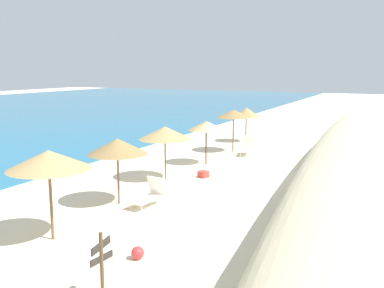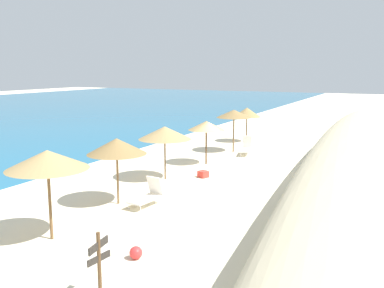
{
  "view_description": "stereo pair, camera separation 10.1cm",
  "coord_description": "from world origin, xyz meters",
  "px_view_note": "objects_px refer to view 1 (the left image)",
  "views": [
    {
      "loc": [
        -21.09,
        -8.55,
        5.45
      ],
      "look_at": [
        -0.44,
        1.56,
        1.42
      ],
      "focal_mm": 40.25,
      "sensor_mm": 36.0,
      "label": 1
    },
    {
      "loc": [
        -21.05,
        -8.64,
        5.45
      ],
      "look_at": [
        -0.44,
        1.56,
        1.42
      ],
      "focal_mm": 40.25,
      "sensor_mm": 36.0,
      "label": 2
    }
  ],
  "objects_px": {
    "beach_umbrella_1": "(117,146)",
    "cooler_box": "(203,174)",
    "lounge_chair_0": "(246,147)",
    "wooden_signpost": "(102,262)",
    "beach_umbrella_3": "(206,126)",
    "lounge_chair_1": "(149,195)",
    "beach_umbrella_0": "(49,160)",
    "beach_umbrella_4": "(234,114)",
    "beach_umbrella_5": "(246,112)",
    "beach_ball": "(138,253)",
    "beach_umbrella_2": "(165,133)"
  },
  "relations": [
    {
      "from": "beach_umbrella_1",
      "to": "cooler_box",
      "type": "bearing_deg",
      "value": -13.4
    },
    {
      "from": "cooler_box",
      "to": "beach_umbrella_1",
      "type": "bearing_deg",
      "value": 166.6
    },
    {
      "from": "lounge_chair_0",
      "to": "wooden_signpost",
      "type": "xyz_separation_m",
      "value": [
        -18.41,
        -2.82,
        0.57
      ]
    },
    {
      "from": "beach_umbrella_3",
      "to": "lounge_chair_1",
      "type": "distance_m",
      "value": 8.27
    },
    {
      "from": "beach_umbrella_1",
      "to": "wooden_signpost",
      "type": "relative_size",
      "value": 1.54
    },
    {
      "from": "beach_umbrella_0",
      "to": "cooler_box",
      "type": "bearing_deg",
      "value": -6.19
    },
    {
      "from": "beach_umbrella_4",
      "to": "cooler_box",
      "type": "distance_m",
      "value": 7.57
    },
    {
      "from": "beach_umbrella_3",
      "to": "lounge_chair_0",
      "type": "xyz_separation_m",
      "value": [
        3.64,
        -1.18,
        -1.76
      ]
    },
    {
      "from": "beach_umbrella_3",
      "to": "beach_umbrella_5",
      "type": "distance_m",
      "value": 8.35
    },
    {
      "from": "beach_umbrella_1",
      "to": "beach_ball",
      "type": "relative_size",
      "value": 7.11
    },
    {
      "from": "lounge_chair_0",
      "to": "lounge_chair_1",
      "type": "height_order",
      "value": "lounge_chair_0"
    },
    {
      "from": "lounge_chair_1",
      "to": "beach_ball",
      "type": "bearing_deg",
      "value": 124.54
    },
    {
      "from": "beach_umbrella_4",
      "to": "beach_umbrella_5",
      "type": "distance_m",
      "value": 4.15
    },
    {
      "from": "beach_umbrella_2",
      "to": "beach_umbrella_4",
      "type": "distance_m",
      "value": 8.3
    },
    {
      "from": "beach_umbrella_2",
      "to": "beach_ball",
      "type": "distance_m",
      "value": 9.42
    },
    {
      "from": "beach_umbrella_0",
      "to": "beach_ball",
      "type": "height_order",
      "value": "beach_umbrella_0"
    },
    {
      "from": "beach_umbrella_4",
      "to": "lounge_chair_1",
      "type": "relative_size",
      "value": 1.72
    },
    {
      "from": "lounge_chair_0",
      "to": "lounge_chair_1",
      "type": "xyz_separation_m",
      "value": [
        -11.64,
        0.11,
        -0.04
      ]
    },
    {
      "from": "beach_umbrella_2",
      "to": "beach_umbrella_4",
      "type": "relative_size",
      "value": 0.95
    },
    {
      "from": "beach_umbrella_2",
      "to": "wooden_signpost",
      "type": "relative_size",
      "value": 1.51
    },
    {
      "from": "beach_umbrella_0",
      "to": "beach_umbrella_1",
      "type": "distance_m",
      "value": 4.02
    },
    {
      "from": "beach_umbrella_2",
      "to": "wooden_signpost",
      "type": "xyz_separation_m",
      "value": [
        -10.72,
        -4.4,
        -1.29
      ]
    },
    {
      "from": "beach_umbrella_0",
      "to": "lounge_chair_0",
      "type": "relative_size",
      "value": 1.84
    },
    {
      "from": "beach_umbrella_5",
      "to": "beach_ball",
      "type": "relative_size",
      "value": 6.79
    },
    {
      "from": "beach_ball",
      "to": "cooler_box",
      "type": "relative_size",
      "value": 0.84
    },
    {
      "from": "beach_umbrella_3",
      "to": "beach_umbrella_2",
      "type": "bearing_deg",
      "value": 174.29
    },
    {
      "from": "beach_umbrella_3",
      "to": "cooler_box",
      "type": "bearing_deg",
      "value": -158.28
    },
    {
      "from": "lounge_chair_1",
      "to": "cooler_box",
      "type": "distance_m",
      "value": 5.14
    },
    {
      "from": "beach_umbrella_5",
      "to": "beach_ball",
      "type": "bearing_deg",
      "value": -169.44
    },
    {
      "from": "beach_umbrella_5",
      "to": "lounge_chair_1",
      "type": "distance_m",
      "value": 16.52
    },
    {
      "from": "beach_ball",
      "to": "beach_umbrella_4",
      "type": "bearing_deg",
      "value": 11.37
    },
    {
      "from": "beach_umbrella_2",
      "to": "beach_umbrella_4",
      "type": "height_order",
      "value": "beach_umbrella_4"
    },
    {
      "from": "beach_ball",
      "to": "lounge_chair_0",
      "type": "bearing_deg",
      "value": 7.91
    },
    {
      "from": "wooden_signpost",
      "to": "beach_umbrella_1",
      "type": "bearing_deg",
      "value": 24.39
    },
    {
      "from": "beach_umbrella_1",
      "to": "beach_ball",
      "type": "distance_m",
      "value": 5.82
    },
    {
      "from": "beach_umbrella_3",
      "to": "cooler_box",
      "type": "xyz_separation_m",
      "value": [
        -2.88,
        -1.15,
        -2.08
      ]
    },
    {
      "from": "cooler_box",
      "to": "lounge_chair_0",
      "type": "bearing_deg",
      "value": -0.27
    },
    {
      "from": "beach_ball",
      "to": "cooler_box",
      "type": "bearing_deg",
      "value": 13.35
    },
    {
      "from": "beach_umbrella_0",
      "to": "lounge_chair_1",
      "type": "height_order",
      "value": "beach_umbrella_0"
    },
    {
      "from": "beach_umbrella_2",
      "to": "wooden_signpost",
      "type": "height_order",
      "value": "beach_umbrella_2"
    },
    {
      "from": "lounge_chair_0",
      "to": "beach_ball",
      "type": "distance_m",
      "value": 16.18
    },
    {
      "from": "beach_umbrella_1",
      "to": "lounge_chair_1",
      "type": "distance_m",
      "value": 2.32
    },
    {
      "from": "lounge_chair_0",
      "to": "beach_ball",
      "type": "bearing_deg",
      "value": 85.18
    },
    {
      "from": "beach_umbrella_2",
      "to": "beach_umbrella_5",
      "type": "height_order",
      "value": "beach_umbrella_2"
    },
    {
      "from": "beach_ball",
      "to": "beach_umbrella_2",
      "type": "bearing_deg",
      "value": 24.53
    },
    {
      "from": "beach_umbrella_2",
      "to": "cooler_box",
      "type": "height_order",
      "value": "beach_umbrella_2"
    },
    {
      "from": "wooden_signpost",
      "to": "beach_umbrella_3",
      "type": "bearing_deg",
      "value": 6.7
    },
    {
      "from": "beach_umbrella_2",
      "to": "cooler_box",
      "type": "distance_m",
      "value": 2.92
    },
    {
      "from": "beach_umbrella_5",
      "to": "lounge_chair_1",
      "type": "relative_size",
      "value": 1.59
    },
    {
      "from": "wooden_signpost",
      "to": "beach_ball",
      "type": "relative_size",
      "value": 4.62
    }
  ]
}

